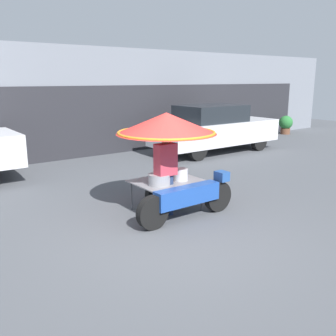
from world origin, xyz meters
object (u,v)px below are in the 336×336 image
object	(u,v)px
vendor_person	(166,170)
potted_plant	(286,124)
vendor_motorcycle_cart	(169,136)
parked_car	(214,128)

from	to	relation	value
vendor_person	potted_plant	distance (m)	11.77
vendor_person	vendor_motorcycle_cart	bearing A→B (deg)	40.27
vendor_motorcycle_cart	vendor_person	xyz separation A→B (m)	(-0.18, -0.16, -0.57)
parked_car	vendor_motorcycle_cart	bearing A→B (deg)	-141.45
vendor_motorcycle_cart	potted_plant	size ratio (longest dim) A/B	2.49
parked_car	potted_plant	distance (m)	5.75
vendor_motorcycle_cart	vendor_person	size ratio (longest dim) A/B	1.34
vendor_motorcycle_cart	potted_plant	distance (m)	11.57
parked_car	potted_plant	xyz separation A→B (m)	(5.61, 1.22, -0.36)
vendor_motorcycle_cart	vendor_person	bearing A→B (deg)	-139.73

